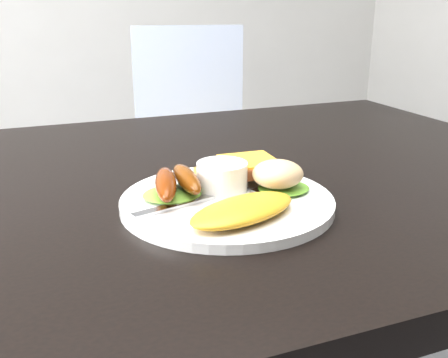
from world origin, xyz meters
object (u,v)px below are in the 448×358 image
dining_chair (206,168)px  plate (227,202)px  dining_table (184,189)px  person (212,51)px

dining_chair → plate: plate is taller
dining_table → person: bearing=66.8°
dining_table → dining_chair: 1.01m
dining_table → plate: plate is taller
dining_chair → person: person is taller
dining_table → person: 0.86m
dining_chair → person: 0.41m
dining_table → plate: size_ratio=4.69×
dining_table → person: size_ratio=0.71×
person → dining_chair: bearing=-89.1°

